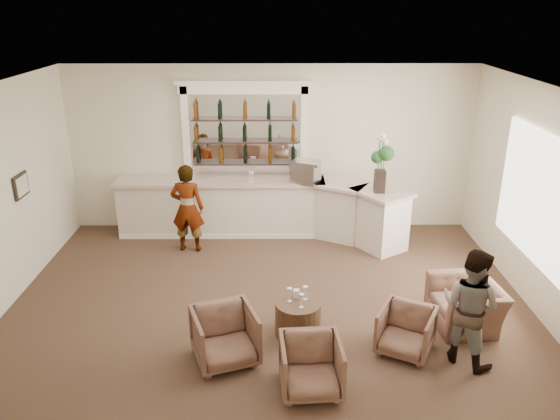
% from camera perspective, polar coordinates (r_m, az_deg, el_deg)
% --- Properties ---
extents(ground, '(8.00, 8.00, 0.00)m').
position_cam_1_polar(ground, '(8.34, -1.13, -10.87)').
color(ground, brown).
rests_on(ground, ground).
extents(room_shell, '(8.04, 7.02, 3.32)m').
position_cam_1_polar(room_shell, '(8.06, -0.02, 6.17)').
color(room_shell, beige).
rests_on(room_shell, ground).
extents(bar_counter, '(5.72, 1.80, 1.14)m').
position_cam_1_polar(bar_counter, '(10.78, -1.82, 0.20)').
color(bar_counter, white).
rests_on(bar_counter, ground).
extents(back_bar_alcove, '(2.64, 0.25, 3.00)m').
position_cam_1_polar(back_bar_alcove, '(10.77, -3.67, 8.25)').
color(back_bar_alcove, white).
rests_on(back_bar_alcove, ground).
extents(cocktail_table, '(0.65, 0.65, 0.50)m').
position_cam_1_polar(cocktail_table, '(7.79, 1.89, -11.23)').
color(cocktail_table, brown).
rests_on(cocktail_table, ground).
extents(sommelier, '(0.64, 0.45, 1.67)m').
position_cam_1_polar(sommelier, '(10.18, -9.64, 0.18)').
color(sommelier, gray).
rests_on(sommelier, ground).
extents(guest, '(0.97, 0.97, 1.58)m').
position_cam_1_polar(guest, '(7.40, 19.25, -9.54)').
color(guest, gray).
rests_on(guest, ground).
extents(armchair_left, '(1.00, 1.01, 0.73)m').
position_cam_1_polar(armchair_left, '(7.25, -5.77, -13.00)').
color(armchair_left, brown).
rests_on(armchair_left, ground).
extents(armchair_center, '(0.77, 0.79, 0.68)m').
position_cam_1_polar(armchair_center, '(6.76, 3.25, -16.00)').
color(armchair_center, brown).
rests_on(armchair_center, ground).
extents(armchair_right, '(0.92, 0.93, 0.63)m').
position_cam_1_polar(armchair_right, '(7.59, 13.01, -12.20)').
color(armchair_right, brown).
rests_on(armchair_right, ground).
extents(armchair_far, '(0.98, 1.09, 0.65)m').
position_cam_1_polar(armchair_far, '(8.39, 18.81, -9.32)').
color(armchair_far, brown).
rests_on(armchair_far, ground).
extents(espresso_machine, '(0.62, 0.58, 0.43)m').
position_cam_1_polar(espresso_machine, '(10.45, 2.69, 4.04)').
color(espresso_machine, '#B7B6BB').
rests_on(espresso_machine, bar_counter).
extents(flower_vase, '(0.29, 0.29, 1.11)m').
position_cam_1_polar(flower_vase, '(9.94, 10.52, 5.26)').
color(flower_vase, black).
rests_on(flower_vase, bar_counter).
extents(wine_glass_bar_left, '(0.07, 0.07, 0.21)m').
position_cam_1_polar(wine_glass_bar_left, '(10.53, -3.17, 3.53)').
color(wine_glass_bar_left, white).
rests_on(wine_glass_bar_left, bar_counter).
extents(wine_glass_bar_right, '(0.07, 0.07, 0.21)m').
position_cam_1_polar(wine_glass_bar_right, '(10.52, -2.91, 3.52)').
color(wine_glass_bar_right, white).
rests_on(wine_glass_bar_right, bar_counter).
extents(wine_glass_tbl_a, '(0.07, 0.07, 0.21)m').
position_cam_1_polar(wine_glass_tbl_a, '(7.63, 1.00, -8.86)').
color(wine_glass_tbl_a, white).
rests_on(wine_glass_tbl_a, cocktail_table).
extents(wine_glass_tbl_b, '(0.07, 0.07, 0.21)m').
position_cam_1_polar(wine_glass_tbl_b, '(7.68, 2.65, -8.66)').
color(wine_glass_tbl_b, white).
rests_on(wine_glass_tbl_b, cocktail_table).
extents(wine_glass_tbl_c, '(0.07, 0.07, 0.21)m').
position_cam_1_polar(wine_glass_tbl_c, '(7.50, 2.27, -9.46)').
color(wine_glass_tbl_c, white).
rests_on(wine_glass_tbl_c, cocktail_table).
extents(napkin_holder, '(0.08, 0.08, 0.12)m').
position_cam_1_polar(napkin_holder, '(7.75, 1.73, -8.74)').
color(napkin_holder, white).
rests_on(napkin_holder, cocktail_table).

